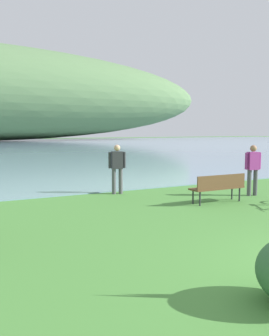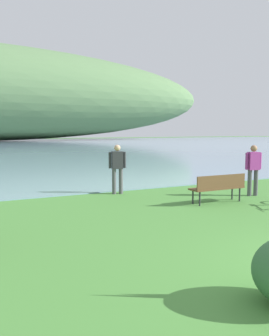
{
  "view_description": "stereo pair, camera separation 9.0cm",
  "coord_description": "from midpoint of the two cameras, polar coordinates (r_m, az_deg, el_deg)",
  "views": [
    {
      "loc": [
        -5.62,
        -2.82,
        2.2
      ],
      "look_at": [
        -0.3,
        7.4,
        1.0
      ],
      "focal_mm": 38.65,
      "sensor_mm": 36.0,
      "label": 1
    },
    {
      "loc": [
        -5.54,
        -2.86,
        2.2
      ],
      "look_at": [
        -0.3,
        7.4,
        1.0
      ],
      "focal_mm": 38.65,
      "sensor_mm": 36.0,
      "label": 2
    }
  ],
  "objects": [
    {
      "name": "person_at_shoreline",
      "position": [
        12.5,
        -2.96,
        0.33
      ],
      "size": [
        0.6,
        0.3,
        1.71
      ],
      "color": "#4C4C51",
      "rests_on": "ground"
    },
    {
      "name": "park_bench_near_camera",
      "position": [
        11.25,
        12.9,
        -2.79
      ],
      "size": [
        1.8,
        0.48,
        0.88
      ],
      "color": "brown",
      "rests_on": "ground"
    },
    {
      "name": "person_on_the_grass",
      "position": [
        12.79,
        17.96,
        0.18
      ],
      "size": [
        0.6,
        0.29,
        1.71
      ],
      "color": "#4C4C51",
      "rests_on": "ground"
    }
  ]
}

